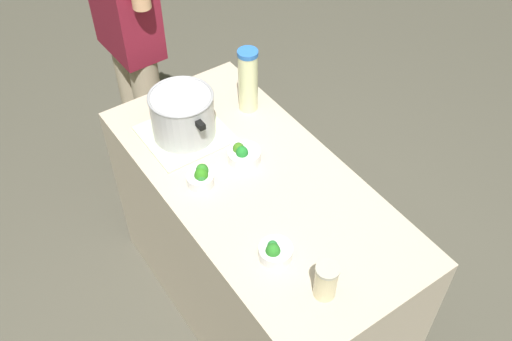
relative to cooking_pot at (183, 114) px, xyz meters
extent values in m
plane|color=#4F4C40|center=(-0.37, -0.09, -1.00)|extent=(8.00, 8.00, 0.00)
cube|color=#BFAE98|center=(-0.37, -0.09, -0.55)|extent=(1.39, 0.66, 0.89)
cube|color=beige|center=(0.00, 0.00, -0.10)|extent=(0.32, 0.32, 0.01)
cylinder|color=#B7B7BC|center=(0.00, 0.00, -0.01)|extent=(0.25, 0.25, 0.19)
torus|color=#99999E|center=(0.00, 0.00, 0.09)|extent=(0.26, 0.26, 0.01)
cube|color=black|center=(-0.14, 0.00, 0.05)|extent=(0.04, 0.02, 0.02)
cube|color=black|center=(0.14, 0.00, 0.05)|extent=(0.04, 0.02, 0.02)
cylinder|color=beige|center=(0.00, -0.31, 0.02)|extent=(0.08, 0.08, 0.27)
cylinder|color=blue|center=(0.00, -0.31, 0.17)|extent=(0.08, 0.08, 0.02)
ellipsoid|color=yellow|center=(0.01, -0.31, 0.08)|extent=(0.04, 0.04, 0.01)
cylinder|color=beige|center=(-0.89, 0.01, -0.05)|extent=(0.07, 0.07, 0.13)
cylinder|color=#B2AD99|center=(-0.89, 0.01, 0.02)|extent=(0.08, 0.08, 0.01)
cylinder|color=silver|center=(-0.27, 0.09, -0.09)|extent=(0.10, 0.10, 0.04)
ellipsoid|color=#2D7B22|center=(-0.26, 0.07, -0.06)|extent=(0.05, 0.05, 0.05)
ellipsoid|color=#2E7D1A|center=(-0.27, 0.08, -0.06)|extent=(0.05, 0.05, 0.06)
ellipsoid|color=#2C792D|center=(-0.28, 0.09, -0.07)|extent=(0.04, 0.04, 0.05)
cylinder|color=silver|center=(-0.26, -0.12, -0.09)|extent=(0.13, 0.13, 0.05)
ellipsoid|color=#3B731A|center=(-0.24, -0.11, -0.06)|extent=(0.04, 0.04, 0.05)
ellipsoid|color=#1F7C2A|center=(-0.26, -0.10, -0.06)|extent=(0.05, 0.05, 0.05)
cylinder|color=silver|center=(-0.69, 0.05, -0.09)|extent=(0.11, 0.11, 0.04)
ellipsoid|color=#297A25|center=(-0.70, 0.06, -0.07)|extent=(0.05, 0.05, 0.06)
ellipsoid|color=#257D33|center=(-0.68, 0.05, -0.07)|extent=(0.04, 0.04, 0.04)
cylinder|color=tan|center=(0.58, -0.09, -0.55)|extent=(0.14, 0.14, 0.89)
cylinder|color=tan|center=(0.78, -0.09, -0.55)|extent=(0.14, 0.14, 0.89)
camera|label=1|loc=(-1.57, 0.73, 1.45)|focal=39.95mm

